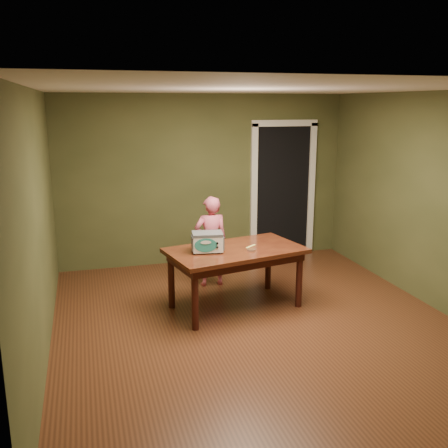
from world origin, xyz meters
The scene contains 8 objects.
floor centered at (0.00, 0.00, 0.00)m, with size 5.00×5.00×0.00m, color #5B2E1A.
room_shell centered at (0.00, 0.00, 1.71)m, with size 4.52×5.02×2.61m.
doorway centered at (1.30, 2.78, 1.06)m, with size 1.10×0.66×2.25m.
dining_table centered at (-0.10, 0.54, 0.65)m, with size 1.75×1.21×0.75m.
toy_oven centered at (-0.45, 0.52, 0.88)m, with size 0.41×0.30×0.23m.
baking_pan centered at (0.06, 0.41, 0.76)m, with size 0.10×0.10×0.02m.
spatula centered at (0.11, 0.58, 0.75)m, with size 0.18×0.03×0.01m, color #FEF56E.
child centered at (-0.19, 1.38, 0.62)m, with size 0.45×0.30×1.25m, color #DB5A75.
Camera 1 is at (-1.80, -4.96, 2.45)m, focal length 40.00 mm.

